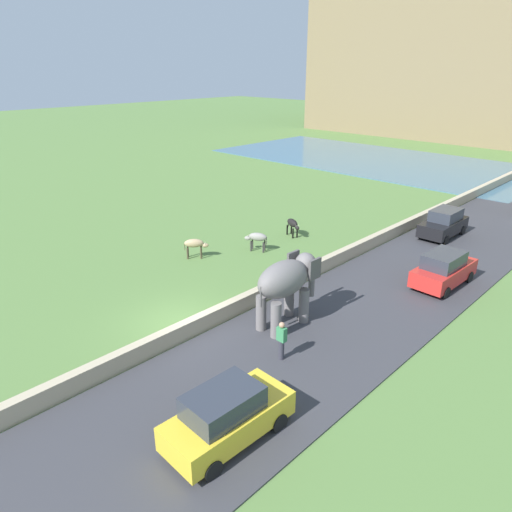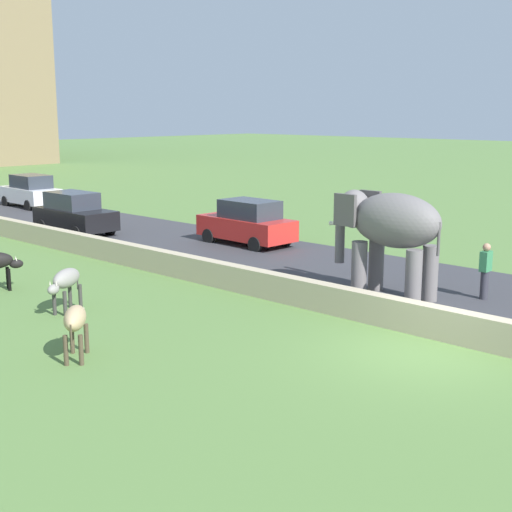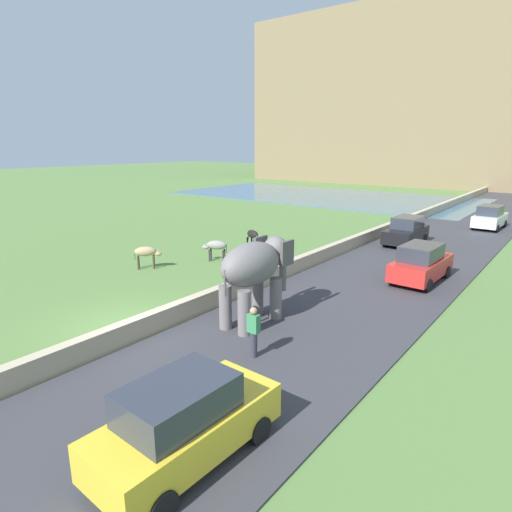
{
  "view_description": "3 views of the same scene",
  "coord_description": "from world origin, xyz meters",
  "px_view_note": "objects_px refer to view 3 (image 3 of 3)",
  "views": [
    {
      "loc": [
        14.83,
        -10.53,
        10.42
      ],
      "look_at": [
        -0.96,
        5.8,
        1.15
      ],
      "focal_mm": 33.15,
      "sensor_mm": 36.0,
      "label": 1
    },
    {
      "loc": [
        -13.21,
        -7.4,
        5.16
      ],
      "look_at": [
        0.46,
        5.34,
        1.35
      ],
      "focal_mm": 49.93,
      "sensor_mm": 36.0,
      "label": 2
    },
    {
      "loc": [
        12.21,
        -8.18,
        6.2
      ],
      "look_at": [
        1.77,
        5.29,
        1.76
      ],
      "focal_mm": 30.13,
      "sensor_mm": 36.0,
      "label": 3
    }
  ],
  "objects_px": {
    "person_beside_elephant": "(254,331)",
    "cow_grey": "(216,246)",
    "cow_black": "(253,235)",
    "elephant": "(255,268)",
    "car_yellow": "(185,421)",
    "car_white": "(490,217)",
    "cow_tan": "(147,253)",
    "car_black": "(406,231)",
    "car_red": "(421,263)"
  },
  "relations": [
    {
      "from": "person_beside_elephant",
      "to": "cow_grey",
      "type": "relative_size",
      "value": 1.18
    },
    {
      "from": "cow_grey",
      "to": "cow_black",
      "type": "relative_size",
      "value": 0.98
    },
    {
      "from": "elephant",
      "to": "car_yellow",
      "type": "bearing_deg",
      "value": -63.53
    },
    {
      "from": "car_white",
      "to": "cow_tan",
      "type": "xyz_separation_m",
      "value": [
        -11.84,
        -22.57,
        -0.06
      ]
    },
    {
      "from": "car_white",
      "to": "cow_black",
      "type": "relative_size",
      "value": 2.88
    },
    {
      "from": "car_white",
      "to": "cow_grey",
      "type": "height_order",
      "value": "car_white"
    },
    {
      "from": "person_beside_elephant",
      "to": "cow_black",
      "type": "height_order",
      "value": "person_beside_elephant"
    },
    {
      "from": "elephant",
      "to": "car_white",
      "type": "relative_size",
      "value": 0.85
    },
    {
      "from": "car_black",
      "to": "cow_black",
      "type": "height_order",
      "value": "car_black"
    },
    {
      "from": "cow_tan",
      "to": "elephant",
      "type": "bearing_deg",
      "value": -13.58
    },
    {
      "from": "car_white",
      "to": "cow_tan",
      "type": "relative_size",
      "value": 3.24
    },
    {
      "from": "car_red",
      "to": "cow_tan",
      "type": "distance_m",
      "value": 13.41
    },
    {
      "from": "person_beside_elephant",
      "to": "cow_black",
      "type": "bearing_deg",
      "value": 128.19
    },
    {
      "from": "cow_grey",
      "to": "cow_black",
      "type": "bearing_deg",
      "value": 92.32
    },
    {
      "from": "car_red",
      "to": "car_yellow",
      "type": "bearing_deg",
      "value": -90.0
    },
    {
      "from": "elephant",
      "to": "cow_grey",
      "type": "xyz_separation_m",
      "value": [
        -6.89,
        5.35,
        -1.2
      ]
    },
    {
      "from": "elephant",
      "to": "cow_black",
      "type": "relative_size",
      "value": 2.46
    },
    {
      "from": "cow_black",
      "to": "cow_tan",
      "type": "bearing_deg",
      "value": -103.92
    },
    {
      "from": "elephant",
      "to": "car_black",
      "type": "relative_size",
      "value": 0.87
    },
    {
      "from": "car_black",
      "to": "cow_grey",
      "type": "distance_m",
      "value": 12.3
    },
    {
      "from": "elephant",
      "to": "car_white",
      "type": "height_order",
      "value": "elephant"
    },
    {
      "from": "elephant",
      "to": "car_white",
      "type": "xyz_separation_m",
      "value": [
        3.14,
        24.67,
        -1.14
      ]
    },
    {
      "from": "car_white",
      "to": "cow_grey",
      "type": "distance_m",
      "value": 21.77
    },
    {
      "from": "cow_tan",
      "to": "car_yellow",
      "type": "bearing_deg",
      "value": -35.41
    },
    {
      "from": "car_red",
      "to": "cow_black",
      "type": "xyz_separation_m",
      "value": [
        -10.17,
        0.42,
        -0.06
      ]
    },
    {
      "from": "person_beside_elephant",
      "to": "car_yellow",
      "type": "distance_m",
      "value": 4.46
    },
    {
      "from": "cow_grey",
      "to": "car_white",
      "type": "bearing_deg",
      "value": 62.56
    },
    {
      "from": "person_beside_elephant",
      "to": "car_red",
      "type": "height_order",
      "value": "car_red"
    },
    {
      "from": "car_yellow",
      "to": "car_white",
      "type": "bearing_deg",
      "value": 90.0
    },
    {
      "from": "cow_tan",
      "to": "person_beside_elephant",
      "type": "bearing_deg",
      "value": -22.36
    },
    {
      "from": "car_yellow",
      "to": "car_black",
      "type": "height_order",
      "value": "same"
    },
    {
      "from": "car_white",
      "to": "cow_grey",
      "type": "xyz_separation_m",
      "value": [
        -10.03,
        -19.32,
        -0.06
      ]
    },
    {
      "from": "car_yellow",
      "to": "cow_black",
      "type": "distance_m",
      "value": 18.24
    },
    {
      "from": "car_black",
      "to": "cow_black",
      "type": "bearing_deg",
      "value": -136.25
    },
    {
      "from": "cow_black",
      "to": "cow_tan",
      "type": "distance_m",
      "value": 6.93
    },
    {
      "from": "car_white",
      "to": "car_yellow",
      "type": "distance_m",
      "value": 30.98
    },
    {
      "from": "car_black",
      "to": "cow_tan",
      "type": "xyz_separation_m",
      "value": [
        -8.69,
        -13.45,
        -0.06
      ]
    },
    {
      "from": "car_red",
      "to": "cow_tan",
      "type": "xyz_separation_m",
      "value": [
        -11.84,
        -6.3,
        -0.06
      ]
    },
    {
      "from": "car_white",
      "to": "cow_grey",
      "type": "relative_size",
      "value": 2.93
    },
    {
      "from": "car_yellow",
      "to": "cow_tan",
      "type": "relative_size",
      "value": 3.23
    },
    {
      "from": "person_beside_elephant",
      "to": "cow_grey",
      "type": "bearing_deg",
      "value": 138.58
    },
    {
      "from": "car_red",
      "to": "car_white",
      "type": "bearing_deg",
      "value": 90.0
    },
    {
      "from": "car_yellow",
      "to": "car_red",
      "type": "bearing_deg",
      "value": 90.0
    },
    {
      "from": "elephant",
      "to": "car_red",
      "type": "distance_m",
      "value": 9.04
    },
    {
      "from": "car_white",
      "to": "car_black",
      "type": "xyz_separation_m",
      "value": [
        -3.15,
        -9.12,
        0.0
      ]
    },
    {
      "from": "person_beside_elephant",
      "to": "cow_tan",
      "type": "bearing_deg",
      "value": 157.64
    },
    {
      "from": "elephant",
      "to": "cow_grey",
      "type": "distance_m",
      "value": 8.8
    },
    {
      "from": "car_red",
      "to": "cow_grey",
      "type": "height_order",
      "value": "car_red"
    },
    {
      "from": "elephant",
      "to": "person_beside_elephant",
      "type": "xyz_separation_m",
      "value": [
        1.59,
        -2.13,
        -1.16
      ]
    },
    {
      "from": "car_black",
      "to": "cow_tan",
      "type": "bearing_deg",
      "value": -122.87
    }
  ]
}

